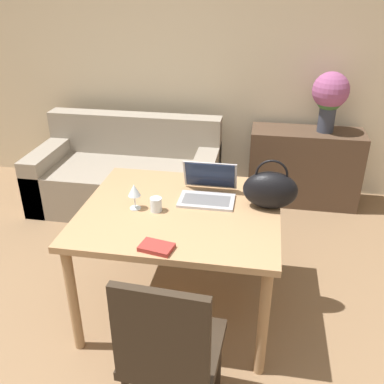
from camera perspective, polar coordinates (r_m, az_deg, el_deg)
wall_back at (r=4.33m, az=3.41°, el=17.77°), size 10.00×0.06×2.70m
dining_table at (r=2.66m, az=-1.55°, el=-3.81°), size 1.21×1.06×0.76m
chair at (r=2.06m, az=-3.03°, el=-20.08°), size 0.47×0.47×0.95m
couch at (r=4.22m, az=-8.50°, el=2.07°), size 1.73×0.89×0.82m
sideboard at (r=4.31m, az=14.67°, el=3.25°), size 1.05×0.40×0.74m
laptop at (r=2.73m, az=2.18°, el=0.48°), size 0.35×0.31×0.22m
drinking_glass at (r=2.58m, az=-4.82°, el=-1.68°), size 0.07×0.07×0.09m
wine_glass at (r=2.58m, az=-7.71°, el=0.12°), size 0.08×0.08×0.16m
handbag at (r=2.61m, az=10.39°, el=0.32°), size 0.33×0.17×0.32m
flower_vase at (r=4.12m, az=17.93°, el=12.18°), size 0.33×0.33×0.55m
book at (r=2.25m, az=-4.76°, el=-7.35°), size 0.19×0.14×0.02m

